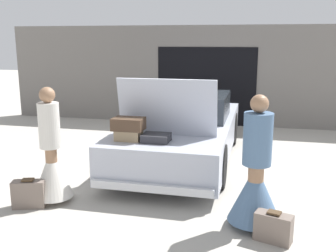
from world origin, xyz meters
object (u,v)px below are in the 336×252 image
at_px(suitcase_beside_left_person, 29,194).
at_px(person_left, 52,162).
at_px(person_right, 256,181).
at_px(suitcase_beside_right_person, 273,227).
at_px(car, 182,131).

bearing_deg(suitcase_beside_left_person, person_left, 48.67).
xyz_separation_m(person_left, person_right, (2.99, -0.13, -0.01)).
relative_size(person_right, suitcase_beside_left_person, 3.50).
bearing_deg(person_right, suitcase_beside_right_person, -160.87).
height_order(person_left, person_right, person_right).
bearing_deg(car, person_right, -61.02).
height_order(car, person_right, car).
bearing_deg(person_right, person_left, 73.26).
xyz_separation_m(person_right, suitcase_beside_left_person, (-3.23, -0.14, -0.42)).
distance_m(car, suitcase_beside_left_person, 3.35).
height_order(person_right, suitcase_beside_left_person, person_right).
xyz_separation_m(car, suitcase_beside_right_person, (1.74, -3.06, -0.42)).
height_order(suitcase_beside_left_person, suitcase_beside_right_person, suitcase_beside_left_person).
bearing_deg(person_right, suitcase_beside_left_person, 78.32).
relative_size(car, suitcase_beside_left_person, 9.50).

